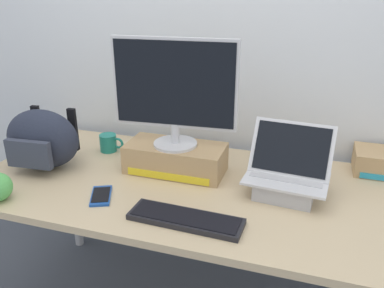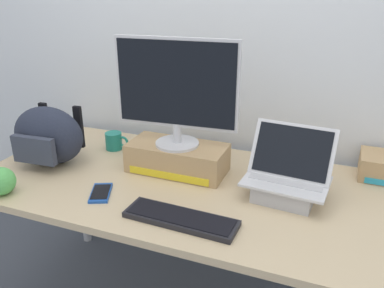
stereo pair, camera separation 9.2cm
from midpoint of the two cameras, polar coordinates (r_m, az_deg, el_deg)
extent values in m
cube|color=silver|center=(1.96, 7.13, 15.62)|extent=(7.00, 0.10, 2.60)
cube|color=tan|center=(1.66, 1.59, -6.25)|extent=(1.83, 0.84, 0.03)
cylinder|color=#B2B2B7|center=(2.48, -14.52, -6.43)|extent=(0.05, 0.05, 0.72)
cube|color=tan|center=(1.74, -0.60, -2.00)|extent=(0.43, 0.20, 0.12)
cube|color=yellow|center=(1.67, -1.91, -4.62)|extent=(0.36, 0.00, 0.03)
cylinder|color=silver|center=(1.71, -0.61, 0.08)|extent=(0.19, 0.19, 0.01)
cylinder|color=silver|center=(1.69, -0.61, 1.60)|extent=(0.04, 0.04, 0.09)
cube|color=silver|center=(1.63, -0.64, 8.69)|extent=(0.52, 0.06, 0.37)
cube|color=black|center=(1.62, -0.76, 8.60)|extent=(0.50, 0.04, 0.34)
cube|color=#ADADB2|center=(1.59, 14.88, -6.42)|extent=(0.24, 0.22, 0.07)
cube|color=silver|center=(1.58, 15.02, -5.21)|extent=(0.33, 0.25, 0.01)
cube|color=#B7B7BC|center=(1.59, 15.17, -4.75)|extent=(0.29, 0.14, 0.00)
cube|color=silver|center=(1.58, 15.82, -1.07)|extent=(0.32, 0.14, 0.20)
cube|color=black|center=(1.58, 15.80, -1.05)|extent=(0.29, 0.12, 0.17)
cube|color=black|center=(1.41, 0.26, -10.73)|extent=(0.41, 0.14, 0.02)
cube|color=black|center=(1.40, 0.26, -10.34)|extent=(0.38, 0.12, 0.00)
ellipsoid|color=#232838|center=(1.89, -18.63, 1.16)|extent=(0.35, 0.21, 0.27)
cube|color=#333847|center=(1.82, -20.45, -0.85)|extent=(0.20, 0.05, 0.12)
cube|color=black|center=(2.01, -19.14, 2.84)|extent=(0.04, 0.02, 0.20)
cube|color=black|center=(1.92, -14.63, 2.37)|extent=(0.04, 0.02, 0.20)
cylinder|color=#1E7F70|center=(2.00, -9.91, 0.43)|extent=(0.08, 0.08, 0.09)
torus|color=#1E7F70|center=(1.97, -8.55, 0.33)|extent=(0.06, 0.01, 0.06)
cube|color=#19479E|center=(1.61, -11.38, -6.93)|extent=(0.13, 0.17, 0.01)
cube|color=black|center=(1.60, -11.40, -6.75)|extent=(0.11, 0.13, 0.00)
sphere|color=#56B256|center=(1.71, -24.37, -4.91)|extent=(0.11, 0.11, 0.11)
camera|label=1|loc=(0.05, -88.33, 0.69)|focal=37.11mm
camera|label=2|loc=(0.05, 91.67, -0.69)|focal=37.11mm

